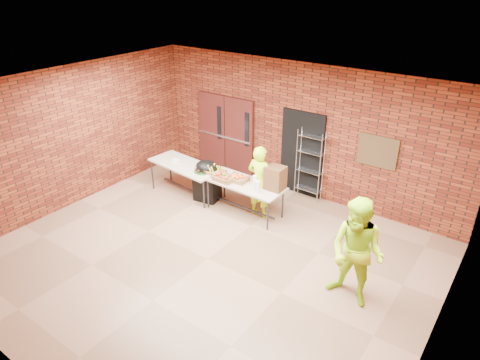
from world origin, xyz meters
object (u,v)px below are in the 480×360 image
object	(u,v)px
wire_rack	(309,165)
table_left	(185,167)
coffee_dispenser	(275,178)
covered_grill	(207,180)
volunteer_woman	(260,182)
volunteer_man	(357,253)
table_right	(245,185)

from	to	relation	value
wire_rack	table_left	world-z (taller)	wire_rack
coffee_dispenser	covered_grill	xyz separation A→B (m)	(-1.79, -0.16, -0.51)
volunteer_woman	volunteer_man	bearing A→B (deg)	154.25
table_left	coffee_dispenser	distance (m)	2.44
wire_rack	table_left	size ratio (longest dim) A/B	0.89
table_left	table_right	size ratio (longest dim) A/B	1.06
table_right	volunteer_woman	size ratio (longest dim) A/B	1.11
table_right	volunteer_woman	bearing A→B (deg)	21.79
volunteer_man	table_left	bearing A→B (deg)	173.18
wire_rack	table_right	distance (m)	1.70
volunteer_woman	volunteer_man	xyz separation A→B (m)	(2.80, -1.41, 0.12)
volunteer_man	table_right	bearing A→B (deg)	164.77
wire_rack	volunteer_man	size ratio (longest dim) A/B	0.91
coffee_dispenser	volunteer_woman	bearing A→B (deg)	-174.37
table_right	covered_grill	size ratio (longest dim) A/B	1.84
table_right	covered_grill	world-z (taller)	covered_grill
table_left	table_right	bearing A→B (deg)	7.90
wire_rack	volunteer_woman	xyz separation A→B (m)	(-0.52, -1.35, -0.04)
coffee_dispenser	covered_grill	world-z (taller)	coffee_dispenser
table_right	volunteer_man	xyz separation A→B (m)	(3.12, -1.29, 0.26)
covered_grill	volunteer_man	distance (m)	4.43
table_right	coffee_dispenser	size ratio (longest dim) A/B	3.59
coffee_dispenser	covered_grill	distance (m)	1.87
table_left	volunteer_man	bearing A→B (deg)	-8.73
volunteer_woman	coffee_dispenser	bearing A→B (deg)	-173.38
covered_grill	volunteer_man	size ratio (longest dim) A/B	0.53
covered_grill	volunteer_woman	world-z (taller)	volunteer_woman
wire_rack	table_left	bearing A→B (deg)	-147.45
table_left	table_right	world-z (taller)	table_left
coffee_dispenser	table_right	bearing A→B (deg)	-167.25
wire_rack	coffee_dispenser	world-z (taller)	wire_rack
wire_rack	volunteer_woman	world-z (taller)	wire_rack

